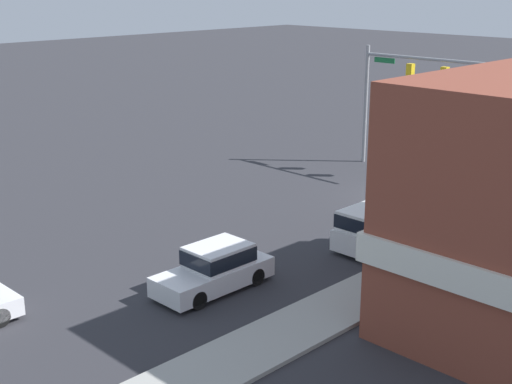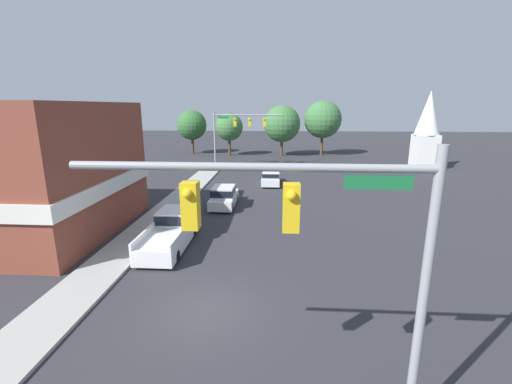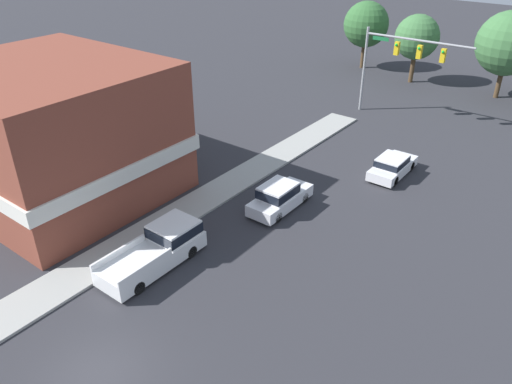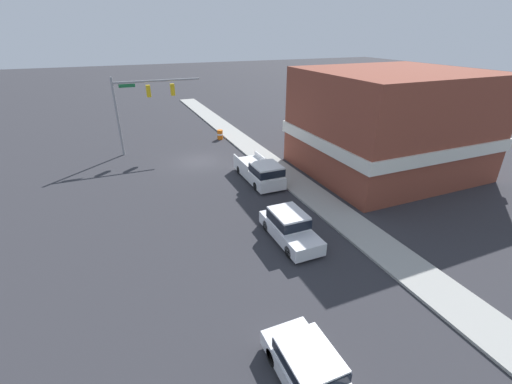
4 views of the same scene
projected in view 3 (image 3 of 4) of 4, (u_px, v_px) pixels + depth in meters
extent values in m
plane|color=#2D2D33|center=(98.00, 375.00, 19.22)|extent=(200.00, 200.00, 0.00)
cube|color=#9E9E99|center=(17.00, 311.00, 22.20)|extent=(2.40, 60.00, 0.14)
cylinder|color=gray|center=(364.00, 70.00, 42.92)|extent=(0.22, 0.22, 7.17)
cylinder|color=gray|center=(419.00, 40.00, 39.08)|extent=(8.76, 0.18, 0.18)
cube|color=gold|center=(397.00, 48.00, 40.40)|extent=(0.36, 0.36, 1.05)
sphere|color=green|center=(396.00, 45.00, 40.11)|extent=(0.22, 0.22, 0.22)
cube|color=gold|center=(419.00, 52.00, 39.40)|extent=(0.36, 0.36, 1.05)
sphere|color=green|center=(419.00, 48.00, 39.11)|extent=(0.22, 0.22, 0.22)
cube|color=gold|center=(443.00, 56.00, 38.40)|extent=(0.36, 0.36, 1.05)
sphere|color=green|center=(443.00, 52.00, 38.11)|extent=(0.22, 0.22, 0.22)
cube|color=#196B38|center=(381.00, 39.00, 40.90)|extent=(1.40, 0.04, 0.30)
cylinder|color=black|center=(283.00, 190.00, 31.22)|extent=(0.22, 0.66, 0.66)
cylinder|color=black|center=(304.00, 198.00, 30.38)|extent=(0.22, 0.66, 0.66)
cylinder|color=black|center=(256.00, 208.00, 29.28)|extent=(0.22, 0.66, 0.66)
cylinder|color=black|center=(277.00, 217.00, 28.44)|extent=(0.22, 0.66, 0.66)
cube|color=silver|center=(280.00, 200.00, 29.73)|extent=(1.80, 4.53, 0.72)
cube|color=silver|center=(278.00, 191.00, 29.18)|extent=(1.66, 2.17, 0.75)
cube|color=black|center=(278.00, 191.00, 29.18)|extent=(1.68, 2.26, 0.52)
cylinder|color=black|center=(390.00, 160.00, 34.91)|extent=(0.22, 0.66, 0.66)
cylinder|color=black|center=(411.00, 166.00, 34.08)|extent=(0.22, 0.66, 0.66)
cylinder|color=black|center=(373.00, 174.00, 33.04)|extent=(0.22, 0.66, 0.66)
cylinder|color=black|center=(395.00, 181.00, 32.22)|extent=(0.22, 0.66, 0.66)
cube|color=silver|center=(393.00, 168.00, 33.48)|extent=(1.78, 4.36, 0.63)
cube|color=silver|center=(392.00, 161.00, 33.00)|extent=(1.64, 2.09, 0.57)
cube|color=black|center=(392.00, 161.00, 33.00)|extent=(1.66, 2.18, 0.40)
cylinder|color=black|center=(166.00, 239.00, 26.56)|extent=(0.22, 0.66, 0.66)
cylinder|color=black|center=(191.00, 251.00, 25.59)|extent=(0.22, 0.66, 0.66)
cylinder|color=black|center=(113.00, 272.00, 24.12)|extent=(0.22, 0.66, 0.66)
cylinder|color=black|center=(138.00, 288.00, 23.15)|extent=(0.22, 0.66, 0.66)
cube|color=white|center=(153.00, 257.00, 24.72)|extent=(2.05, 5.70, 0.85)
cube|color=white|center=(174.00, 230.00, 25.40)|extent=(1.95, 2.17, 0.78)
cube|color=black|center=(174.00, 230.00, 25.40)|extent=(1.97, 2.25, 0.54)
cube|color=white|center=(119.00, 252.00, 24.08)|extent=(0.12, 3.23, 0.35)
cube|color=white|center=(146.00, 267.00, 23.06)|extent=(0.12, 3.23, 0.35)
cube|color=brown|center=(53.00, 131.00, 30.00)|extent=(12.76, 11.27, 8.02)
cube|color=silver|center=(56.00, 146.00, 30.47)|extent=(13.06, 11.57, 0.90)
cylinder|color=#4C3823|center=(363.00, 56.00, 55.84)|extent=(0.44, 0.44, 2.55)
sphere|color=#336633|center=(366.00, 24.00, 54.13)|extent=(4.86, 4.86, 4.86)
cylinder|color=#4C3823|center=(412.00, 70.00, 51.13)|extent=(0.44, 0.44, 2.60)
sphere|color=#3D703D|center=(417.00, 37.00, 49.51)|extent=(4.38, 4.38, 4.38)
cylinder|color=#4C3823|center=(498.00, 85.00, 46.92)|extent=(0.44, 0.44, 2.47)
sphere|color=#3D703D|center=(509.00, 43.00, 45.03)|extent=(5.76, 5.76, 5.76)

